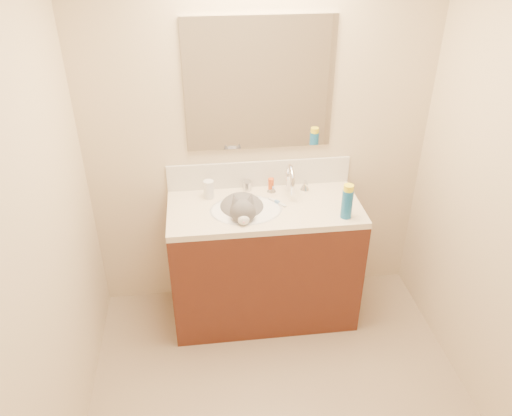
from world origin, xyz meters
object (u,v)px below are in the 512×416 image
object	(u,v)px
basin	(246,219)
spray_can	(347,204)
silver_jar	(247,186)
amber_bottle	(271,185)
pill_bottle	(209,189)
faucet	(290,182)
cat	(242,212)
vanity_cabinet	(264,264)

from	to	relation	value
basin	spray_can	bearing A→B (deg)	-14.88
silver_jar	amber_bottle	world-z (taller)	amber_bottle
pill_bottle	amber_bottle	distance (m)	0.40
basin	spray_can	distance (m)	0.62
basin	faucet	distance (m)	0.38
basin	cat	xyz separation A→B (m)	(-0.02, 0.02, 0.04)
pill_bottle	silver_jar	xyz separation A→B (m)	(0.25, 0.07, -0.03)
basin	silver_jar	world-z (taller)	silver_jar
pill_bottle	spray_can	size ratio (longest dim) A/B	0.65
cat	spray_can	distance (m)	0.64
cat	faucet	bearing A→B (deg)	27.55
vanity_cabinet	pill_bottle	size ratio (longest dim) A/B	10.22
basin	amber_bottle	size ratio (longest dim) A/B	4.83
silver_jar	basin	bearing A→B (deg)	-98.33
basin	pill_bottle	world-z (taller)	pill_bottle
vanity_cabinet	basin	xyz separation A→B (m)	(-0.12, -0.03, 0.38)
vanity_cabinet	amber_bottle	xyz separation A→B (m)	(0.07, 0.18, 0.50)
vanity_cabinet	amber_bottle	bearing A→B (deg)	69.84
pill_bottle	faucet	bearing A→B (deg)	-1.48
vanity_cabinet	pill_bottle	xyz separation A→B (m)	(-0.34, 0.15, 0.51)
pill_bottle	basin	bearing A→B (deg)	-39.79
cat	amber_bottle	xyz separation A→B (m)	(0.21, 0.19, 0.07)
vanity_cabinet	spray_can	world-z (taller)	spray_can
vanity_cabinet	faucet	bearing A→B (deg)	37.29
amber_bottle	silver_jar	bearing A→B (deg)	166.48
vanity_cabinet	basin	bearing A→B (deg)	-165.96
silver_jar	spray_can	bearing A→B (deg)	-36.30
amber_bottle	cat	bearing A→B (deg)	-137.05
faucet	amber_bottle	bearing A→B (deg)	158.86
amber_bottle	vanity_cabinet	bearing A→B (deg)	-110.16
cat	amber_bottle	world-z (taller)	cat
cat	amber_bottle	size ratio (longest dim) A/B	4.54
basin	pill_bottle	distance (m)	0.31
vanity_cabinet	cat	size ratio (longest dim) A/B	2.83
basin	cat	size ratio (longest dim) A/B	1.06
faucet	cat	size ratio (longest dim) A/B	0.66
faucet	cat	world-z (taller)	faucet
faucet	amber_bottle	world-z (taller)	faucet
spray_can	cat	bearing A→B (deg)	163.89
cat	pill_bottle	xyz separation A→B (m)	(-0.20, 0.16, 0.09)
basin	silver_jar	distance (m)	0.27
silver_jar	vanity_cabinet	bearing A→B (deg)	-68.89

